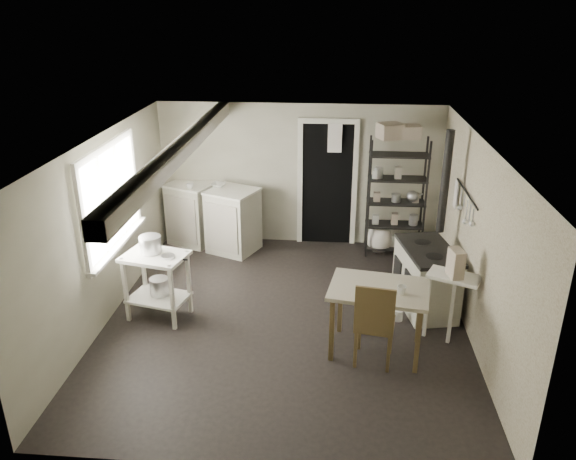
# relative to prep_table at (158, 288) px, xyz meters

# --- Properties ---
(floor) EXTENTS (5.00, 5.00, 0.00)m
(floor) POSITION_rel_prep_table_xyz_m (1.62, 0.08, -0.40)
(floor) COLOR black
(floor) RESTS_ON ground
(ceiling) EXTENTS (5.00, 5.00, 0.00)m
(ceiling) POSITION_rel_prep_table_xyz_m (1.62, 0.08, 1.90)
(ceiling) COLOR beige
(ceiling) RESTS_ON wall_back
(wall_back) EXTENTS (4.50, 0.02, 2.30)m
(wall_back) POSITION_rel_prep_table_xyz_m (1.62, 2.58, 0.75)
(wall_back) COLOR #B4B099
(wall_back) RESTS_ON ground
(wall_front) EXTENTS (4.50, 0.02, 2.30)m
(wall_front) POSITION_rel_prep_table_xyz_m (1.62, -2.42, 0.75)
(wall_front) COLOR #B4B099
(wall_front) RESTS_ON ground
(wall_left) EXTENTS (0.02, 5.00, 2.30)m
(wall_left) POSITION_rel_prep_table_xyz_m (-0.63, 0.08, 0.75)
(wall_left) COLOR #B4B099
(wall_left) RESTS_ON ground
(wall_right) EXTENTS (0.02, 5.00, 2.30)m
(wall_right) POSITION_rel_prep_table_xyz_m (3.87, 0.08, 0.75)
(wall_right) COLOR #B4B099
(wall_right) RESTS_ON ground
(window) EXTENTS (0.12, 1.76, 1.28)m
(window) POSITION_rel_prep_table_xyz_m (-0.60, 0.28, 1.10)
(window) COLOR white
(window) RESTS_ON wall_left
(doorway) EXTENTS (0.96, 0.10, 2.08)m
(doorway) POSITION_rel_prep_table_xyz_m (2.07, 2.55, 0.60)
(doorway) COLOR white
(doorway) RESTS_ON ground
(ceiling_beam) EXTENTS (0.18, 5.00, 0.18)m
(ceiling_beam) POSITION_rel_prep_table_xyz_m (0.42, 0.08, 1.80)
(ceiling_beam) COLOR white
(ceiling_beam) RESTS_ON ceiling
(wallpaper_panel) EXTENTS (0.01, 5.00, 2.30)m
(wallpaper_panel) POSITION_rel_prep_table_xyz_m (3.86, 0.08, 0.75)
(wallpaper_panel) COLOR beige
(wallpaper_panel) RESTS_ON wall_right
(utensil_rail) EXTENTS (0.06, 1.20, 0.44)m
(utensil_rail) POSITION_rel_prep_table_xyz_m (3.81, 0.68, 1.15)
(utensil_rail) COLOR silver
(utensil_rail) RESTS_ON wall_right
(prep_table) EXTENTS (0.86, 0.70, 0.87)m
(prep_table) POSITION_rel_prep_table_xyz_m (0.00, 0.00, 0.00)
(prep_table) COLOR white
(prep_table) RESTS_ON ground
(stockpot) EXTENTS (0.35, 0.35, 0.29)m
(stockpot) POSITION_rel_prep_table_xyz_m (-0.06, 0.07, 0.54)
(stockpot) COLOR silver
(stockpot) RESTS_ON prep_table
(saucepan) EXTENTS (0.22, 0.22, 0.09)m
(saucepan) POSITION_rel_prep_table_xyz_m (0.19, -0.06, 0.45)
(saucepan) COLOR silver
(saucepan) RESTS_ON prep_table
(bucket) EXTENTS (0.31, 0.31, 0.26)m
(bucket) POSITION_rel_prep_table_xyz_m (0.00, 0.05, -0.02)
(bucket) COLOR silver
(bucket) RESTS_ON prep_table
(base_cabinets) EXTENTS (1.69, 1.22, 1.02)m
(base_cabinets) POSITION_rel_prep_table_xyz_m (0.24, 2.26, 0.06)
(base_cabinets) COLOR beige
(base_cabinets) RESTS_ON ground
(mixing_bowl) EXTENTS (0.35, 0.35, 0.07)m
(mixing_bowl) POSITION_rel_prep_table_xyz_m (0.35, 2.27, 0.56)
(mixing_bowl) COLOR silver
(mixing_bowl) RESTS_ON base_cabinets
(counter_cup) EXTENTS (0.15, 0.15, 0.09)m
(counter_cup) POSITION_rel_prep_table_xyz_m (-0.08, 2.13, 0.56)
(counter_cup) COLOR silver
(counter_cup) RESTS_ON base_cabinets
(shelf_rack) EXTENTS (0.89, 0.35, 1.88)m
(shelf_rack) POSITION_rel_prep_table_xyz_m (3.14, 2.19, 0.55)
(shelf_rack) COLOR black
(shelf_rack) RESTS_ON ground
(shelf_jar) EXTENTS (0.11, 0.11, 0.19)m
(shelf_jar) POSITION_rel_prep_table_xyz_m (2.81, 2.16, 0.97)
(shelf_jar) COLOR silver
(shelf_jar) RESTS_ON shelf_rack
(storage_box_a) EXTENTS (0.41, 0.39, 0.23)m
(storage_box_a) POSITION_rel_prep_table_xyz_m (2.97, 2.15, 1.61)
(storage_box_a) COLOR #C1B19B
(storage_box_a) RESTS_ON shelf_rack
(storage_box_b) EXTENTS (0.31, 0.29, 0.19)m
(storage_box_b) POSITION_rel_prep_table_xyz_m (3.28, 2.20, 1.59)
(storage_box_b) COLOR #C1B19B
(storage_box_b) RESTS_ON shelf_rack
(stove) EXTENTS (0.79, 1.17, 0.84)m
(stove) POSITION_rel_prep_table_xyz_m (3.41, 0.53, 0.04)
(stove) COLOR beige
(stove) RESTS_ON ground
(stovepipe) EXTENTS (0.13, 0.13, 1.47)m
(stovepipe) POSITION_rel_prep_table_xyz_m (3.61, 0.97, 1.19)
(stovepipe) COLOR black
(stovepipe) RESTS_ON stove
(side_ledge) EXTENTS (0.66, 0.53, 0.89)m
(side_ledge) POSITION_rel_prep_table_xyz_m (3.57, -0.29, 0.03)
(side_ledge) COLOR white
(side_ledge) RESTS_ON ground
(oats_box) EXTENTS (0.18, 0.24, 0.33)m
(oats_box) POSITION_rel_prep_table_xyz_m (3.56, -0.32, 0.61)
(oats_box) COLOR #C1B19B
(oats_box) RESTS_ON side_ledge
(work_table) EXTENTS (1.19, 0.92, 0.83)m
(work_table) POSITION_rel_prep_table_xyz_m (2.71, -0.54, -0.02)
(work_table) COLOR beige
(work_table) RESTS_ON ground
(table_cup) EXTENTS (0.11, 0.11, 0.10)m
(table_cup) POSITION_rel_prep_table_xyz_m (2.94, -0.66, 0.41)
(table_cup) COLOR silver
(table_cup) RESTS_ON work_table
(chair) EXTENTS (0.49, 0.51, 1.03)m
(chair) POSITION_rel_prep_table_xyz_m (2.67, -0.73, 0.08)
(chair) COLOR brown
(chair) RESTS_ON ground
(flour_sack) EXTENTS (0.48, 0.43, 0.49)m
(flour_sack) POSITION_rel_prep_table_xyz_m (2.93, 2.20, -0.16)
(flour_sack) COLOR white
(flour_sack) RESTS_ON ground
(floor_crock) EXTENTS (0.13, 0.13, 0.14)m
(floor_crock) POSITION_rel_prep_table_xyz_m (3.05, 0.15, -0.33)
(floor_crock) COLOR silver
(floor_crock) RESTS_ON ground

